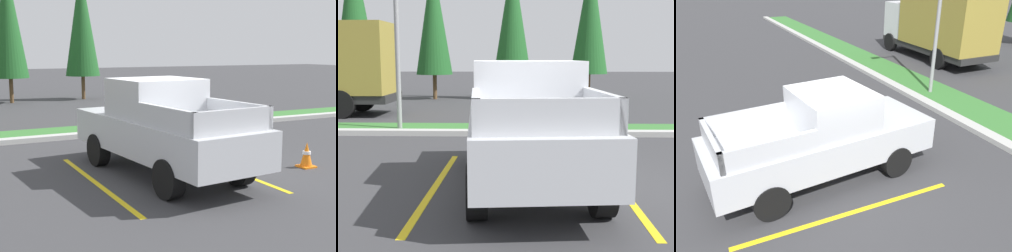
# 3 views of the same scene
# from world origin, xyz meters

# --- Properties ---
(ground_plane) EXTENTS (120.00, 120.00, 0.00)m
(ground_plane) POSITION_xyz_m (0.00, 0.00, 0.00)
(ground_plane) COLOR #38383A
(parking_line_near) EXTENTS (0.12, 4.80, 0.01)m
(parking_line_near) POSITION_xyz_m (-1.82, -0.18, 0.00)
(parking_line_near) COLOR yellow
(parking_line_near) RESTS_ON ground
(parking_line_far) EXTENTS (0.12, 4.80, 0.01)m
(parking_line_far) POSITION_xyz_m (1.28, -0.18, 0.00)
(parking_line_far) COLOR yellow
(parking_line_far) RESTS_ON ground
(curb_strip) EXTENTS (56.00, 0.40, 0.15)m
(curb_strip) POSITION_xyz_m (0.00, 5.00, 0.07)
(curb_strip) COLOR #B2B2AD
(curb_strip) RESTS_ON ground
(pickup_truck_main) EXTENTS (2.38, 5.38, 2.10)m
(pickup_truck_main) POSITION_xyz_m (-0.28, -0.13, 1.04)
(pickup_truck_main) COLOR black
(pickup_truck_main) RESTS_ON ground
(cargo_truck_distant) EXTENTS (6.82, 2.54, 3.40)m
(cargo_truck_distant) POSITION_xyz_m (-8.37, 9.57, 1.85)
(cargo_truck_distant) COLOR black
(cargo_truck_distant) RESTS_ON ground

